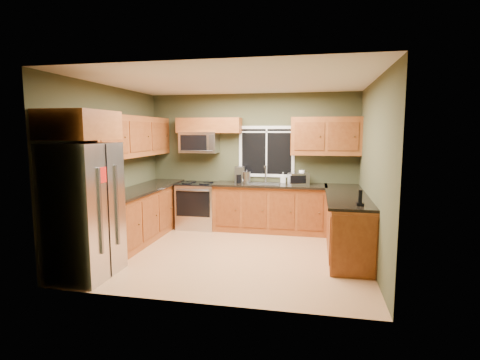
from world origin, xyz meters
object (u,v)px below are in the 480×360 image
(coffee_maker, at_px, (240,175))
(soap_bottle_c, at_px, (245,179))
(kettle, at_px, (247,177))
(refrigerator, at_px, (84,211))
(paper_towel_roll, at_px, (302,177))
(range, at_px, (198,205))
(toaster_oven, at_px, (299,179))
(microwave, at_px, (199,142))
(soap_bottle_a, at_px, (243,175))
(soap_bottle_b, at_px, (283,178))
(cordless_phone, at_px, (360,201))

(coffee_maker, xyz_separation_m, soap_bottle_c, (0.12, -0.06, -0.07))
(kettle, bearing_deg, refrigerator, -121.15)
(kettle, xyz_separation_m, paper_towel_roll, (1.06, 0.16, 0.00))
(range, height_order, kettle, kettle)
(toaster_oven, distance_m, soap_bottle_c, 1.04)
(microwave, relative_size, toaster_oven, 1.77)
(refrigerator, relative_size, range, 1.92)
(coffee_maker, bearing_deg, soap_bottle_c, -26.92)
(refrigerator, height_order, soap_bottle_a, refrigerator)
(kettle, xyz_separation_m, soap_bottle_a, (-0.07, 0.05, 0.02))
(microwave, bearing_deg, coffee_maker, -3.10)
(range, height_order, toaster_oven, toaster_oven)
(toaster_oven, height_order, soap_bottle_b, toaster_oven)
(microwave, distance_m, cordless_phone, 3.64)
(coffee_maker, relative_size, soap_bottle_a, 1.10)
(soap_bottle_b, xyz_separation_m, soap_bottle_c, (-0.73, -0.19, -0.03))
(soap_bottle_b, bearing_deg, refrigerator, -128.60)
(cordless_phone, bearing_deg, soap_bottle_a, 135.62)
(range, xyz_separation_m, paper_towel_roll, (2.06, 0.19, 0.60))
(range, height_order, coffee_maker, coffee_maker)
(paper_towel_roll, xyz_separation_m, cordless_phone, (0.87, -2.08, -0.07))
(refrigerator, relative_size, microwave, 2.37)
(range, bearing_deg, soap_bottle_a, 4.54)
(soap_bottle_c, bearing_deg, soap_bottle_b, 14.43)
(range, distance_m, kettle, 1.17)
(range, height_order, soap_bottle_c, soap_bottle_c)
(toaster_oven, bearing_deg, cordless_phone, -64.39)
(paper_towel_roll, bearing_deg, refrigerator, -132.96)
(range, height_order, microwave, microwave)
(microwave, relative_size, soap_bottle_a, 2.63)
(soap_bottle_b, bearing_deg, coffee_maker, -171.42)
(kettle, distance_m, soap_bottle_a, 0.09)
(toaster_oven, height_order, soap_bottle_a, soap_bottle_a)
(soap_bottle_b, bearing_deg, paper_towel_roll, -5.07)
(soap_bottle_a, relative_size, soap_bottle_b, 1.37)
(cordless_phone, bearing_deg, soap_bottle_c, 135.66)
(microwave, xyz_separation_m, toaster_oven, (2.01, -0.10, -0.68))
(range, xyz_separation_m, soap_bottle_a, (0.93, 0.07, 0.62))
(toaster_oven, xyz_separation_m, coffee_maker, (-1.16, 0.05, 0.04))
(soap_bottle_a, relative_size, cordless_phone, 1.32)
(range, height_order, paper_towel_roll, paper_towel_roll)
(soap_bottle_b, bearing_deg, microwave, -177.24)
(range, bearing_deg, soap_bottle_c, 1.80)
(range, height_order, soap_bottle_a, soap_bottle_a)
(microwave, xyz_separation_m, soap_bottle_c, (0.97, -0.11, -0.71))
(coffee_maker, bearing_deg, paper_towel_roll, 4.48)
(toaster_oven, bearing_deg, soap_bottle_a, 178.20)
(refrigerator, bearing_deg, toaster_oven, 46.16)
(refrigerator, xyz_separation_m, coffee_maker, (1.54, 2.86, 0.19))
(paper_towel_roll, distance_m, soap_bottle_b, 0.37)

